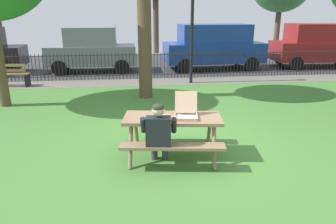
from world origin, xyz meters
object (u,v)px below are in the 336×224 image
parked_car_left (92,49)px  parked_car_right (321,44)px  adult_at_table (159,132)px  pizza_box_open (186,111)px  pizza_slice_on_table (164,117)px  park_bench_left (5,75)px  parked_car_center (214,46)px  picnic_table_foreground (173,126)px  lamp_post_walkway (192,9)px

parked_car_left → parked_car_right: (11.00, -0.00, 0.09)m
adult_at_table → pizza_box_open: bearing=39.5°
pizza_slice_on_table → park_bench_left: bearing=128.1°
parked_car_left → parked_car_right: 11.00m
pizza_slice_on_table → parked_car_center: (3.35, 9.29, 0.32)m
pizza_slice_on_table → parked_car_left: 9.57m
park_bench_left → parked_car_left: 4.00m
pizza_slice_on_table → parked_car_center: bearing=70.2°
picnic_table_foreground → park_bench_left: size_ratio=1.22×
pizza_slice_on_table → park_bench_left: size_ratio=0.15×
adult_at_table → lamp_post_walkway: (1.86, 6.81, 2.06)m
adult_at_table → parked_car_left: size_ratio=0.30×
picnic_table_foreground → parked_car_left: 9.61m
picnic_table_foreground → adult_at_table: 0.56m
picnic_table_foreground → parked_car_left: parked_car_left is taller
pizza_slice_on_table → parked_car_left: parked_car_left is taller
lamp_post_walkway → park_bench_left: bearing=178.6°
picnic_table_foreground → lamp_post_walkway: size_ratio=0.44×
adult_at_table → park_bench_left: size_ratio=0.73×
pizza_box_open → adult_at_table: 0.74m
adult_at_table → parked_car_center: size_ratio=0.25×
parked_car_center → parked_car_right: (5.36, -0.00, 0.00)m
pizza_box_open → adult_at_table: (-0.55, -0.45, -0.22)m
adult_at_table → lamp_post_walkway: size_ratio=0.26×
pizza_box_open → lamp_post_walkway: lamp_post_walkway is taller
parked_car_center → picnic_table_foreground: bearing=-108.9°
adult_at_table → lamp_post_walkway: lamp_post_walkway is taller
lamp_post_walkway → parked_car_left: size_ratio=1.15×
parked_car_right → picnic_table_foreground: bearing=-132.6°
adult_at_table → park_bench_left: (-4.98, 6.98, -0.24)m
pizza_slice_on_table → park_bench_left: 8.29m
pizza_slice_on_table → lamp_post_walkway: bearing=74.9°
adult_at_table → parked_car_left: (-2.15, 9.75, 0.35)m
parked_car_center → pizza_slice_on_table: bearing=-109.8°
pizza_slice_on_table → parked_car_right: 12.74m
pizza_slice_on_table → park_bench_left: park_bench_left is taller
pizza_box_open → park_bench_left: (-5.53, 6.52, -0.46)m
picnic_table_foreground → park_bench_left: bearing=129.0°
pizza_slice_on_table → parked_car_center: 9.88m
pizza_slice_on_table → parked_car_right: parked_car_right is taller
park_bench_left → lamp_post_walkway: size_ratio=0.36×
pizza_slice_on_table → parked_car_center: parked_car_center is taller
adult_at_table → park_bench_left: adult_at_table is taller
picnic_table_foreground → parked_car_center: 9.83m
parked_car_center → adult_at_table: bearing=-109.7°
picnic_table_foreground → parked_car_left: size_ratio=0.51×
park_bench_left → adult_at_table: bearing=-54.5°
picnic_table_foreground → parked_car_right: parked_car_right is taller
pizza_box_open → pizza_slice_on_table: size_ratio=2.27×
picnic_table_foreground → parked_car_center: parked_car_center is taller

